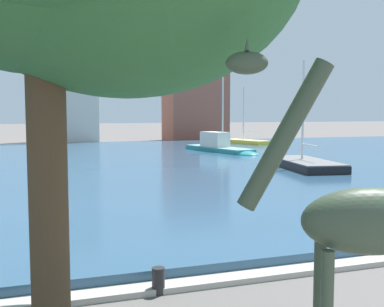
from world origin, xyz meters
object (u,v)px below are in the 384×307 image
object	(u,v)px
sailboat_yellow	(242,143)
sailboat_black	(301,165)
giraffe_statue	(358,228)
mooring_bollard	(158,281)
sailboat_teal	(222,148)

from	to	relation	value
sailboat_yellow	sailboat_black	size ratio (longest dim) A/B	0.84
giraffe_statue	mooring_bollard	distance (m)	4.66
giraffe_statue	sailboat_teal	bearing A→B (deg)	70.07
sailboat_teal	mooring_bollard	distance (m)	28.51
sailboat_teal	mooring_bollard	bearing A→B (deg)	-114.91
giraffe_statue	sailboat_black	bearing A→B (deg)	59.57
sailboat_black	mooring_bollard	bearing A→B (deg)	-129.70
giraffe_statue	mooring_bollard	xyz separation A→B (m)	(-1.14, 4.11, -1.87)
sailboat_black	giraffe_statue	bearing A→B (deg)	-120.43
giraffe_statue	sailboat_teal	size ratio (longest dim) A/B	0.49
giraffe_statue	sailboat_black	xyz separation A→B (m)	(11.02, 18.76, -1.71)
giraffe_statue	sailboat_yellow	world-z (taller)	sailboat_yellow
sailboat_yellow	sailboat_teal	bearing A→B (deg)	-124.04
giraffe_statue	sailboat_black	distance (m)	21.83
giraffe_statue	sailboat_yellow	size ratio (longest dim) A/B	0.69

